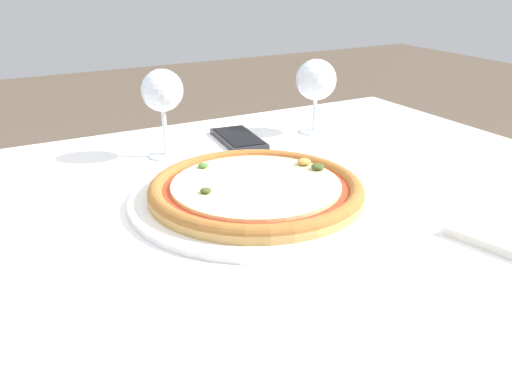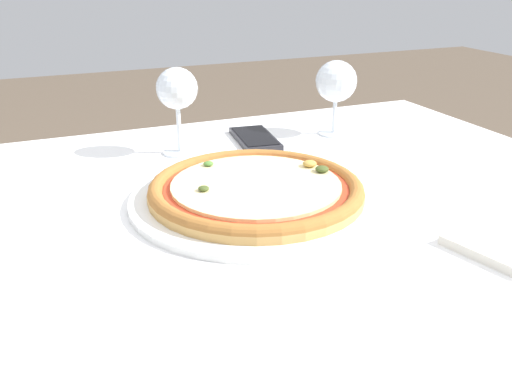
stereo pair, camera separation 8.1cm
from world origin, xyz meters
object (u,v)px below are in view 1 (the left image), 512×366
(pizza_plate, at_px, (256,192))
(cell_phone, at_px, (238,139))
(wine_glass_far_right, at_px, (162,93))
(wine_glass_far_left, at_px, (316,81))
(dining_table, at_px, (195,273))

(pizza_plate, relative_size, cell_phone, 2.41)
(wine_glass_far_right, bearing_deg, wine_glass_far_left, -0.45)
(dining_table, xyz_separation_m, cell_phone, (0.22, 0.28, 0.09))
(cell_phone, bearing_deg, wine_glass_far_left, -6.37)
(wine_glass_far_left, distance_m, cell_phone, 0.19)
(pizza_plate, relative_size, wine_glass_far_right, 2.35)
(pizza_plate, distance_m, wine_glass_far_left, 0.39)
(dining_table, distance_m, wine_glass_far_left, 0.50)
(wine_glass_far_left, bearing_deg, pizza_plate, -137.21)
(dining_table, bearing_deg, wine_glass_far_right, 76.84)
(dining_table, relative_size, cell_phone, 9.10)
(dining_table, bearing_deg, cell_phone, 52.66)
(dining_table, bearing_deg, wine_glass_far_left, 34.88)
(pizza_plate, bearing_deg, cell_phone, 67.71)
(wine_glass_far_left, height_order, cell_phone, wine_glass_far_left)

